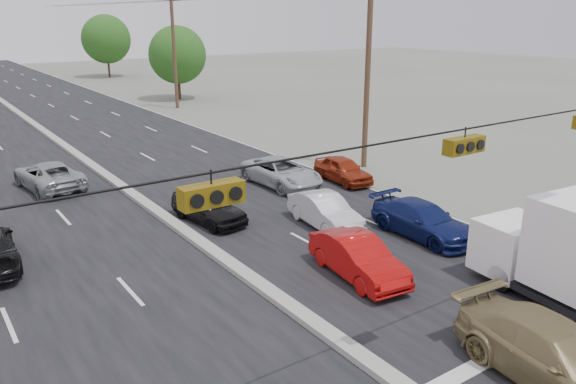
{
  "coord_description": "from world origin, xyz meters",
  "views": [
    {
      "loc": [
        -8.24,
        -7.44,
        8.11
      ],
      "look_at": [
        2.39,
        7.85,
        2.2
      ],
      "focal_mm": 35.0,
      "sensor_mm": 36.0,
      "label": 1
    }
  ],
  "objects_px": {
    "queue_car_d": "(422,221)",
    "queue_car_c": "(282,173)",
    "red_sedan": "(358,258)",
    "queue_car_b": "(325,211)",
    "utility_pole_right_c": "(174,50)",
    "tree_right_mid": "(177,55)",
    "oncoming_far": "(49,176)",
    "queue_car_e": "(343,170)",
    "utility_pole_right_b": "(368,74)",
    "queue_car_a": "(208,207)",
    "tree_right_far": "(106,39)",
    "tan_sedan": "(557,357)"
  },
  "relations": [
    {
      "from": "tree_right_far",
      "to": "queue_car_e",
      "type": "distance_m",
      "value": 57.15
    },
    {
      "from": "tree_right_mid",
      "to": "oncoming_far",
      "type": "height_order",
      "value": "tree_right_mid"
    },
    {
      "from": "queue_car_c",
      "to": "queue_car_d",
      "type": "height_order",
      "value": "queue_car_c"
    },
    {
      "from": "tree_right_mid",
      "to": "red_sedan",
      "type": "bearing_deg",
      "value": -106.62
    },
    {
      "from": "utility_pole_right_b",
      "to": "queue_car_c",
      "type": "relative_size",
      "value": 2.1
    },
    {
      "from": "utility_pole_right_b",
      "to": "queue_car_b",
      "type": "height_order",
      "value": "utility_pole_right_b"
    },
    {
      "from": "tree_right_mid",
      "to": "queue_car_b",
      "type": "height_order",
      "value": "tree_right_mid"
    },
    {
      "from": "tree_right_far",
      "to": "queue_car_d",
      "type": "bearing_deg",
      "value": -97.71
    },
    {
      "from": "queue_car_e",
      "to": "oncoming_far",
      "type": "xyz_separation_m",
      "value": [
        -12.48,
        7.22,
        0.04
      ]
    },
    {
      "from": "utility_pole_right_c",
      "to": "queue_car_b",
      "type": "height_order",
      "value": "utility_pole_right_c"
    },
    {
      "from": "tan_sedan",
      "to": "red_sedan",
      "type": "distance_m",
      "value": 6.73
    },
    {
      "from": "tan_sedan",
      "to": "oncoming_far",
      "type": "height_order",
      "value": "tan_sedan"
    },
    {
      "from": "tan_sedan",
      "to": "red_sedan",
      "type": "relative_size",
      "value": 1.24
    },
    {
      "from": "tree_right_far",
      "to": "queue_car_a",
      "type": "bearing_deg",
      "value": -104.15
    },
    {
      "from": "utility_pole_right_b",
      "to": "utility_pole_right_c",
      "type": "distance_m",
      "value": 25.0
    },
    {
      "from": "tree_right_mid",
      "to": "queue_car_e",
      "type": "relative_size",
      "value": 1.93
    },
    {
      "from": "tan_sedan",
      "to": "queue_car_b",
      "type": "height_order",
      "value": "tan_sedan"
    },
    {
      "from": "queue_car_d",
      "to": "tree_right_far",
      "type": "bearing_deg",
      "value": 82.98
    },
    {
      "from": "queue_car_c",
      "to": "queue_car_d",
      "type": "bearing_deg",
      "value": -88.08
    },
    {
      "from": "queue_car_d",
      "to": "oncoming_far",
      "type": "xyz_separation_m",
      "value": [
        -10.21,
        14.56,
        0.02
      ]
    },
    {
      "from": "utility_pole_right_b",
      "to": "tree_right_far",
      "type": "bearing_deg",
      "value": 86.36
    },
    {
      "from": "utility_pole_right_b",
      "to": "queue_car_e",
      "type": "distance_m",
      "value": 5.58
    },
    {
      "from": "tree_right_mid",
      "to": "tree_right_far",
      "type": "bearing_deg",
      "value": 87.71
    },
    {
      "from": "queue_car_d",
      "to": "red_sedan",
      "type": "bearing_deg",
      "value": -163.65
    },
    {
      "from": "utility_pole_right_c",
      "to": "queue_car_b",
      "type": "distance_m",
      "value": 32.26
    },
    {
      "from": "queue_car_c",
      "to": "queue_car_b",
      "type": "bearing_deg",
      "value": -109.56
    },
    {
      "from": "tan_sedan",
      "to": "queue_car_e",
      "type": "xyz_separation_m",
      "value": [
        6.6,
        15.3,
        -0.1
      ]
    },
    {
      "from": "queue_car_c",
      "to": "queue_car_d",
      "type": "xyz_separation_m",
      "value": [
        0.64,
        -8.6,
        -0.02
      ]
    },
    {
      "from": "queue_car_b",
      "to": "oncoming_far",
      "type": "distance_m",
      "value": 14.01
    },
    {
      "from": "utility_pole_right_c",
      "to": "queue_car_d",
      "type": "relative_size",
      "value": 2.25
    },
    {
      "from": "tan_sedan",
      "to": "queue_car_d",
      "type": "height_order",
      "value": "tan_sedan"
    },
    {
      "from": "red_sedan",
      "to": "queue_car_a",
      "type": "height_order",
      "value": "red_sedan"
    },
    {
      "from": "tree_right_mid",
      "to": "queue_car_c",
      "type": "relative_size",
      "value": 1.5
    },
    {
      "from": "queue_car_d",
      "to": "queue_car_b",
      "type": "bearing_deg",
      "value": 129.86
    },
    {
      "from": "utility_pole_right_b",
      "to": "queue_car_a",
      "type": "height_order",
      "value": "utility_pole_right_b"
    },
    {
      "from": "oncoming_far",
      "to": "queue_car_e",
      "type": "bearing_deg",
      "value": 143.43
    },
    {
      "from": "tan_sedan",
      "to": "queue_car_e",
      "type": "bearing_deg",
      "value": 72.07
    },
    {
      "from": "tree_right_mid",
      "to": "tan_sedan",
      "type": "height_order",
      "value": "tree_right_mid"
    },
    {
      "from": "queue_car_e",
      "to": "tree_right_mid",
      "type": "bearing_deg",
      "value": 85.25
    },
    {
      "from": "tree_right_far",
      "to": "queue_car_c",
      "type": "relative_size",
      "value": 1.71
    },
    {
      "from": "queue_car_d",
      "to": "utility_pole_right_b",
      "type": "bearing_deg",
      "value": 60.78
    },
    {
      "from": "utility_pole_right_b",
      "to": "queue_car_a",
      "type": "xyz_separation_m",
      "value": [
        -11.1,
        -2.9,
        -4.46
      ]
    },
    {
      "from": "queue_car_c",
      "to": "queue_car_e",
      "type": "xyz_separation_m",
      "value": [
        2.9,
        -1.25,
        -0.03
      ]
    },
    {
      "from": "utility_pole_right_c",
      "to": "queue_car_c",
      "type": "relative_size",
      "value": 2.1
    },
    {
      "from": "red_sedan",
      "to": "queue_car_b",
      "type": "relative_size",
      "value": 1.04
    },
    {
      "from": "tree_right_mid",
      "to": "tan_sedan",
      "type": "distance_m",
      "value": 48.57
    },
    {
      "from": "queue_car_c",
      "to": "queue_car_a",
      "type": "bearing_deg",
      "value": -156.89
    },
    {
      "from": "utility_pole_right_b",
      "to": "oncoming_far",
      "type": "distance_m",
      "value": 16.95
    },
    {
      "from": "tan_sedan",
      "to": "queue_car_c",
      "type": "distance_m",
      "value": 16.95
    },
    {
      "from": "queue_car_d",
      "to": "queue_car_c",
      "type": "bearing_deg",
      "value": 94.92
    }
  ]
}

